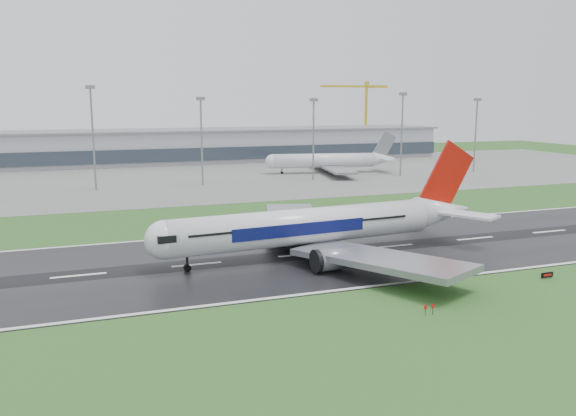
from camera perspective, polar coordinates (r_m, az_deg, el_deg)
name	(u,v)px	position (r m, az deg, el deg)	size (l,w,h in m)	color
ground	(393,247)	(119.48, 10.26, -3.75)	(520.00, 520.00, 0.00)	#27541E
runway	(393,246)	(119.47, 10.26, -3.72)	(400.00, 45.00, 0.10)	black
apron	(236,175)	(234.39, -5.13, 3.27)	(400.00, 130.00, 0.08)	slate
terminal	(205,146)	(291.87, -8.16, 6.07)	(240.00, 36.00, 15.00)	#999CA4
main_airliner	(326,203)	(109.19, 3.80, 0.51)	(68.00, 64.76, 20.08)	silver
parked_airliner	(329,153)	(239.80, 4.08, 5.42)	(55.88, 52.03, 16.38)	silver
tower_crane	(366,117)	(337.87, 7.66, 8.82)	(40.80, 2.23, 40.59)	gold
runway_sign	(547,275)	(105.83, 24.11, -6.06)	(2.30, 0.26, 1.04)	black
floodmast_1	(93,141)	(200.58, -18.59, 6.31)	(0.64, 0.64, 32.97)	gray
floodmast_2	(202,143)	(204.58, -8.48, 6.29)	(0.64, 0.64, 29.39)	gray
floodmast_3	(313,141)	(216.68, 2.51, 6.57)	(0.64, 0.64, 29.05)	gray
floodmast_4	(402,136)	(233.29, 11.10, 6.94)	(0.64, 0.64, 31.35)	gray
floodmast_5	(475,137)	(252.89, 17.94, 6.65)	(0.64, 0.64, 29.25)	gray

